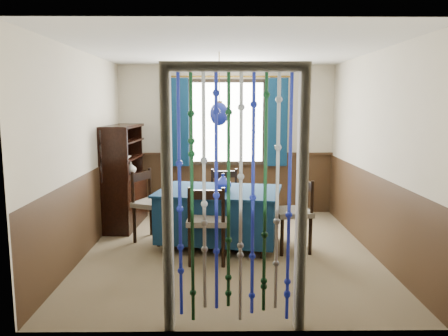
{
  "coord_description": "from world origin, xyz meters",
  "views": [
    {
      "loc": [
        -0.12,
        -5.37,
        1.86
      ],
      "look_at": [
        -0.06,
        0.26,
        1.03
      ],
      "focal_mm": 35.0,
      "sensor_mm": 36.0,
      "label": 1
    }
  ],
  "objects_px": {
    "chair_far": "(225,198)",
    "chair_left": "(152,204)",
    "dining_table": "(219,213)",
    "chair_right": "(295,213)",
    "sideboard": "(124,190)",
    "chair_near": "(207,222)",
    "vase_table": "(223,183)",
    "bowl_shelf": "(123,158)",
    "vase_sideboard": "(131,167)",
    "pendant_lamp": "(219,114)"
  },
  "relations": [
    {
      "from": "chair_far",
      "to": "chair_left",
      "type": "relative_size",
      "value": 0.92
    },
    {
      "from": "chair_far",
      "to": "dining_table",
      "type": "bearing_deg",
      "value": 76.19
    },
    {
      "from": "chair_right",
      "to": "sideboard",
      "type": "height_order",
      "value": "sideboard"
    },
    {
      "from": "chair_right",
      "to": "sideboard",
      "type": "bearing_deg",
      "value": 57.1
    },
    {
      "from": "chair_near",
      "to": "vase_table",
      "type": "bearing_deg",
      "value": 73.31
    },
    {
      "from": "chair_far",
      "to": "chair_right",
      "type": "relative_size",
      "value": 0.96
    },
    {
      "from": "chair_far",
      "to": "vase_table",
      "type": "xyz_separation_m",
      "value": [
        -0.04,
        -0.81,
        0.38
      ]
    },
    {
      "from": "vase_table",
      "to": "chair_left",
      "type": "bearing_deg",
      "value": 162.25
    },
    {
      "from": "chair_right",
      "to": "chair_far",
      "type": "bearing_deg",
      "value": 35.93
    },
    {
      "from": "chair_near",
      "to": "bowl_shelf",
      "type": "relative_size",
      "value": 3.95
    },
    {
      "from": "dining_table",
      "to": "vase_sideboard",
      "type": "xyz_separation_m",
      "value": [
        -1.39,
        1.21,
        0.44
      ]
    },
    {
      "from": "dining_table",
      "to": "vase_table",
      "type": "height_order",
      "value": "vase_table"
    },
    {
      "from": "chair_right",
      "to": "pendant_lamp",
      "type": "relative_size",
      "value": 1.02
    },
    {
      "from": "chair_left",
      "to": "chair_right",
      "type": "distance_m",
      "value": 1.92
    },
    {
      "from": "chair_far",
      "to": "chair_right",
      "type": "xyz_separation_m",
      "value": [
        0.87,
        -0.94,
        0.02
      ]
    },
    {
      "from": "chair_left",
      "to": "chair_far",
      "type": "bearing_deg",
      "value": 141.84
    },
    {
      "from": "chair_left",
      "to": "pendant_lamp",
      "type": "height_order",
      "value": "pendant_lamp"
    },
    {
      "from": "chair_right",
      "to": "bowl_shelf",
      "type": "distance_m",
      "value": 2.59
    },
    {
      "from": "pendant_lamp",
      "to": "vase_sideboard",
      "type": "distance_m",
      "value": 2.04
    },
    {
      "from": "bowl_shelf",
      "to": "vase_sideboard",
      "type": "distance_m",
      "value": 0.55
    },
    {
      "from": "chair_left",
      "to": "pendant_lamp",
      "type": "xyz_separation_m",
      "value": [
        0.92,
        -0.23,
        1.22
      ]
    },
    {
      "from": "dining_table",
      "to": "pendant_lamp",
      "type": "relative_size",
      "value": 1.89
    },
    {
      "from": "dining_table",
      "to": "chair_far",
      "type": "height_order",
      "value": "chair_far"
    },
    {
      "from": "chair_far",
      "to": "vase_sideboard",
      "type": "height_order",
      "value": "vase_sideboard"
    },
    {
      "from": "vase_sideboard",
      "to": "dining_table",
      "type": "bearing_deg",
      "value": -40.91
    },
    {
      "from": "sideboard",
      "to": "vase_table",
      "type": "bearing_deg",
      "value": -31.71
    },
    {
      "from": "chair_left",
      "to": "chair_right",
      "type": "bearing_deg",
      "value": 102.1
    },
    {
      "from": "chair_far",
      "to": "chair_left",
      "type": "bearing_deg",
      "value": 19.76
    },
    {
      "from": "chair_near",
      "to": "chair_right",
      "type": "bearing_deg",
      "value": 23.28
    },
    {
      "from": "sideboard",
      "to": "vase_sideboard",
      "type": "distance_m",
      "value": 0.4
    },
    {
      "from": "bowl_shelf",
      "to": "vase_sideboard",
      "type": "relative_size",
      "value": 1.15
    },
    {
      "from": "chair_far",
      "to": "vase_sideboard",
      "type": "xyz_separation_m",
      "value": [
        -1.48,
        0.47,
        0.4
      ]
    },
    {
      "from": "chair_right",
      "to": "bowl_shelf",
      "type": "bearing_deg",
      "value": 62.31
    },
    {
      "from": "chair_near",
      "to": "vase_sideboard",
      "type": "xyz_separation_m",
      "value": [
        -1.25,
        1.84,
        0.38
      ]
    },
    {
      "from": "dining_table",
      "to": "chair_left",
      "type": "xyz_separation_m",
      "value": [
        -0.92,
        0.23,
        0.08
      ]
    },
    {
      "from": "dining_table",
      "to": "chair_right",
      "type": "distance_m",
      "value": 0.98
    },
    {
      "from": "chair_far",
      "to": "chair_right",
      "type": "bearing_deg",
      "value": 125.75
    },
    {
      "from": "vase_table",
      "to": "vase_sideboard",
      "type": "height_order",
      "value": "vase_sideboard"
    },
    {
      "from": "sideboard",
      "to": "vase_sideboard",
      "type": "xyz_separation_m",
      "value": [
        0.06,
        0.22,
        0.33
      ]
    },
    {
      "from": "vase_table",
      "to": "vase_sideboard",
      "type": "distance_m",
      "value": 1.93
    },
    {
      "from": "dining_table",
      "to": "vase_sideboard",
      "type": "relative_size",
      "value": 8.47
    },
    {
      "from": "dining_table",
      "to": "chair_right",
      "type": "relative_size",
      "value": 1.86
    },
    {
      "from": "vase_table",
      "to": "bowl_shelf",
      "type": "relative_size",
      "value": 0.87
    },
    {
      "from": "chair_far",
      "to": "bowl_shelf",
      "type": "height_order",
      "value": "bowl_shelf"
    },
    {
      "from": "vase_sideboard",
      "to": "vase_table",
      "type": "bearing_deg",
      "value": -41.67
    },
    {
      "from": "chair_right",
      "to": "chair_left",
      "type": "bearing_deg",
      "value": 70.2
    },
    {
      "from": "chair_near",
      "to": "chair_far",
      "type": "bearing_deg",
      "value": 82.4
    },
    {
      "from": "chair_near",
      "to": "chair_left",
      "type": "xyz_separation_m",
      "value": [
        -0.78,
        0.87,
        0.02
      ]
    },
    {
      "from": "pendant_lamp",
      "to": "vase_table",
      "type": "bearing_deg",
      "value": -57.9
    },
    {
      "from": "vase_table",
      "to": "chair_far",
      "type": "bearing_deg",
      "value": 86.9
    }
  ]
}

